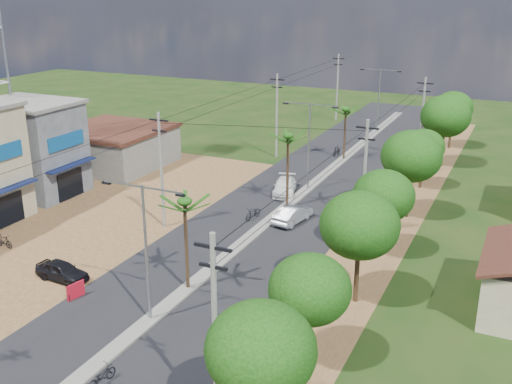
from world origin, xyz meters
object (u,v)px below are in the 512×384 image
Objects in this scene: car_silver_mid at (293,214)px; car_white_far at (285,187)px; moto_rider_east at (102,377)px; roadside_sign at (76,291)px; car_parked_dark at (62,271)px.

car_silver_mid is 0.91× the size of car_white_far.
moto_rider_east is 1.44× the size of roadside_sign.
roadside_sign is at bearing -35.26° from moto_rider_east.
car_silver_mid is at bearing -28.48° from car_parked_dark.
moto_rider_east is (2.70, -28.81, -0.20)m from car_white_far.
car_white_far reaches higher than car_parked_dark.
roadside_sign is at bearing -118.25° from car_parked_dark.
car_silver_mid reaches higher than moto_rider_east.
roadside_sign is (-6.70, 5.94, 0.05)m from moto_rider_east.
car_white_far reaches higher than roadside_sign.
car_silver_mid reaches higher than roadside_sign.
car_white_far is at bearing 92.42° from roadside_sign.
car_silver_mid is 3.38× the size of roadside_sign.
car_white_far reaches higher than moto_rider_east.
car_silver_mid is 1.13× the size of car_parked_dark.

